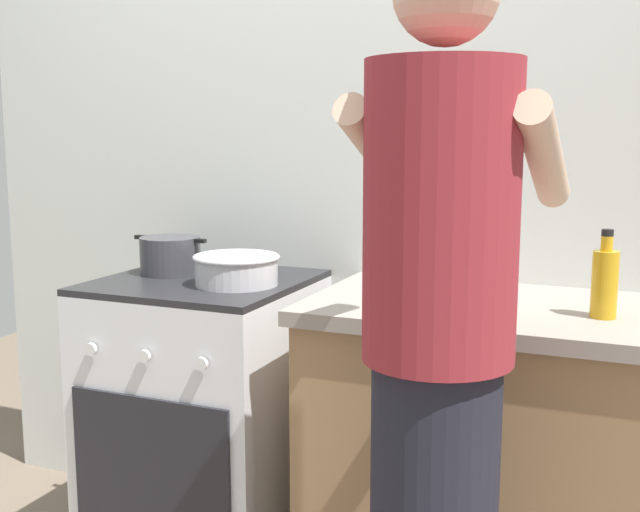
{
  "coord_description": "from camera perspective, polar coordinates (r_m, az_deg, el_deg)",
  "views": [
    {
      "loc": [
        0.9,
        -1.88,
        1.35
      ],
      "look_at": [
        0.05,
        0.12,
        1.0
      ],
      "focal_mm": 44.28,
      "sensor_mm": 36.0,
      "label": 1
    }
  ],
  "objects": [
    {
      "name": "person",
      "position": [
        1.61,
        8.48,
        -8.72
      ],
      "size": [
        0.41,
        0.5,
        1.7
      ],
      "color": "black",
      "rests_on": "ground"
    },
    {
      "name": "pot",
      "position": [
        2.52,
        -10.77,
        0.05
      ],
      "size": [
        0.26,
        0.19,
        0.12
      ],
      "color": "#38383D",
      "rests_on": "stove_range"
    },
    {
      "name": "countertop",
      "position": [
        2.25,
        12.52,
        -14.6
      ],
      "size": [
        1.0,
        0.6,
        0.9
      ],
      "color": "#99724C",
      "rests_on": "ground"
    },
    {
      "name": "stove_range",
      "position": [
        2.55,
        -8.24,
        -11.65
      ],
      "size": [
        0.6,
        0.62,
        0.9
      ],
      "color": "silver",
      "rests_on": "ground"
    },
    {
      "name": "oil_bottle",
      "position": [
        2.01,
        19.88,
        -1.77
      ],
      "size": [
        0.06,
        0.06,
        0.22
      ],
      "color": "gold",
      "rests_on": "countertop"
    },
    {
      "name": "back_wall",
      "position": [
        2.49,
        6.66,
        6.77
      ],
      "size": [
        3.2,
        0.1,
        2.5
      ],
      "color": "silver",
      "rests_on": "ground"
    },
    {
      "name": "utensil_crock",
      "position": [
        2.34,
        7.98,
        0.27
      ],
      "size": [
        0.1,
        0.1,
        0.33
      ],
      "color": "silver",
      "rests_on": "countertop"
    },
    {
      "name": "mixing_bowl",
      "position": [
        2.31,
        -6.06,
        -0.89
      ],
      "size": [
        0.26,
        0.26,
        0.09
      ],
      "color": "#B7B7BC",
      "rests_on": "stove_range"
    }
  ]
}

